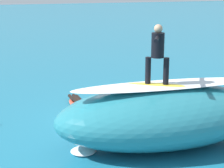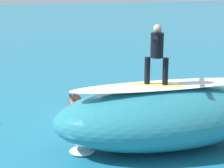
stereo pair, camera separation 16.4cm
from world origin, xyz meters
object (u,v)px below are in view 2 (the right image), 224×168
(surfer_riding, at_px, (157,50))
(surfer_paddling, at_px, (78,100))
(surfboard_paddling, at_px, (79,106))
(surfboard_riding, at_px, (156,85))

(surfer_riding, xyz_separation_m, surfer_paddling, (1.55, -4.23, -2.66))
(surfer_riding, height_order, surfboard_paddling, surfer_riding)
(surfboard_riding, distance_m, surfboard_paddling, 4.74)
(surfboard_riding, xyz_separation_m, surfboard_paddling, (1.54, -4.11, -1.80))
(surfboard_riding, height_order, surfer_riding, surfer_riding)
(surfer_riding, relative_size, surfer_paddling, 0.99)
(surfboard_paddling, height_order, surfer_paddling, surfer_paddling)
(surfboard_riding, height_order, surfer_paddling, surfboard_riding)
(surfboard_paddling, distance_m, surfer_paddling, 0.22)
(surfboard_paddling, relative_size, surfer_paddling, 1.20)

